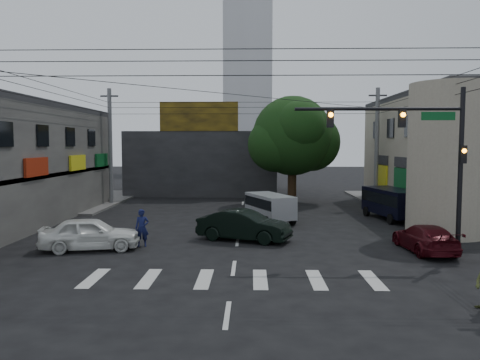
{
  "coord_description": "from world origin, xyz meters",
  "views": [
    {
      "loc": [
        0.67,
        -20.88,
        4.83
      ],
      "look_at": [
        0.08,
        4.0,
        2.92
      ],
      "focal_mm": 35.0,
      "sensor_mm": 36.0,
      "label": 1
    }
  ],
  "objects_px": {
    "white_compact": "(90,234)",
    "street_tree": "(292,136)",
    "silver_minivan": "(270,208)",
    "dark_sedan": "(244,225)",
    "maroon_sedan": "(425,238)",
    "navy_van": "(392,204)",
    "utility_pole_far_right": "(377,147)",
    "utility_pole_far_left": "(110,147)",
    "traffic_gantry": "(421,144)",
    "traffic_officer": "(142,228)"
  },
  "relations": [
    {
      "from": "maroon_sedan",
      "to": "traffic_officer",
      "type": "distance_m",
      "value": 12.98
    },
    {
      "from": "traffic_officer",
      "to": "traffic_gantry",
      "type": "bearing_deg",
      "value": -20.03
    },
    {
      "from": "silver_minivan",
      "to": "traffic_officer",
      "type": "relative_size",
      "value": 2.47
    },
    {
      "from": "dark_sedan",
      "to": "maroon_sedan",
      "type": "distance_m",
      "value": 8.46
    },
    {
      "from": "utility_pole_far_right",
      "to": "silver_minivan",
      "type": "xyz_separation_m",
      "value": [
        -8.66,
        -8.2,
        -3.74
      ]
    },
    {
      "from": "utility_pole_far_left",
      "to": "silver_minivan",
      "type": "height_order",
      "value": "utility_pole_far_left"
    },
    {
      "from": "traffic_gantry",
      "to": "utility_pole_far_right",
      "type": "relative_size",
      "value": 0.78
    },
    {
      "from": "dark_sedan",
      "to": "maroon_sedan",
      "type": "xyz_separation_m",
      "value": [
        8.15,
        -2.26,
        -0.15
      ]
    },
    {
      "from": "street_tree",
      "to": "navy_van",
      "type": "xyz_separation_m",
      "value": [
        5.68,
        -8.0,
        -4.48
      ]
    },
    {
      "from": "maroon_sedan",
      "to": "dark_sedan",
      "type": "bearing_deg",
      "value": -19.12
    },
    {
      "from": "dark_sedan",
      "to": "white_compact",
      "type": "relative_size",
      "value": 1.05
    },
    {
      "from": "dark_sedan",
      "to": "navy_van",
      "type": "relative_size",
      "value": 0.94
    },
    {
      "from": "dark_sedan",
      "to": "utility_pole_far_right",
      "type": "bearing_deg",
      "value": -16.48
    },
    {
      "from": "street_tree",
      "to": "white_compact",
      "type": "xyz_separation_m",
      "value": [
        -10.67,
        -16.98,
        -4.72
      ]
    },
    {
      "from": "street_tree",
      "to": "traffic_gantry",
      "type": "relative_size",
      "value": 1.21
    },
    {
      "from": "white_compact",
      "to": "street_tree",
      "type": "bearing_deg",
      "value": -43.11
    },
    {
      "from": "white_compact",
      "to": "navy_van",
      "type": "bearing_deg",
      "value": -72.21
    },
    {
      "from": "street_tree",
      "to": "utility_pole_far_left",
      "type": "xyz_separation_m",
      "value": [
        -14.5,
        -1.0,
        -0.87
      ]
    },
    {
      "from": "utility_pole_far_right",
      "to": "white_compact",
      "type": "distance_m",
      "value": 23.76
    },
    {
      "from": "street_tree",
      "to": "maroon_sedan",
      "type": "distance_m",
      "value": 18.23
    },
    {
      "from": "utility_pole_far_left",
      "to": "navy_van",
      "type": "xyz_separation_m",
      "value": [
        20.18,
        -7.0,
        -3.61
      ]
    },
    {
      "from": "white_compact",
      "to": "maroon_sedan",
      "type": "distance_m",
      "value": 15.14
    },
    {
      "from": "street_tree",
      "to": "utility_pole_far_right",
      "type": "height_order",
      "value": "utility_pole_far_right"
    },
    {
      "from": "utility_pole_far_left",
      "to": "dark_sedan",
      "type": "relative_size",
      "value": 1.87
    },
    {
      "from": "traffic_gantry",
      "to": "white_compact",
      "type": "relative_size",
      "value": 1.54
    },
    {
      "from": "dark_sedan",
      "to": "maroon_sedan",
      "type": "height_order",
      "value": "dark_sedan"
    },
    {
      "from": "utility_pole_far_right",
      "to": "maroon_sedan",
      "type": "xyz_separation_m",
      "value": [
        -2.02,
        -15.99,
        -3.98
      ]
    },
    {
      "from": "traffic_gantry",
      "to": "maroon_sedan",
      "type": "xyz_separation_m",
      "value": [
        0.65,
        1.01,
        -4.21
      ]
    },
    {
      "from": "traffic_gantry",
      "to": "dark_sedan",
      "type": "xyz_separation_m",
      "value": [
        -7.5,
        3.27,
        -4.06
      ]
    },
    {
      "from": "utility_pole_far_right",
      "to": "utility_pole_far_left",
      "type": "bearing_deg",
      "value": 180.0
    },
    {
      "from": "utility_pole_far_left",
      "to": "white_compact",
      "type": "relative_size",
      "value": 1.97
    },
    {
      "from": "utility_pole_far_left",
      "to": "white_compact",
      "type": "distance_m",
      "value": 16.87
    },
    {
      "from": "street_tree",
      "to": "navy_van",
      "type": "height_order",
      "value": "street_tree"
    },
    {
      "from": "silver_minivan",
      "to": "utility_pole_far_right",
      "type": "bearing_deg",
      "value": -69.72
    },
    {
      "from": "utility_pole_far_left",
      "to": "dark_sedan",
      "type": "xyz_separation_m",
      "value": [
        10.82,
        -13.74,
        -3.83
      ]
    },
    {
      "from": "white_compact",
      "to": "silver_minivan",
      "type": "bearing_deg",
      "value": -58.5
    },
    {
      "from": "white_compact",
      "to": "silver_minivan",
      "type": "relative_size",
      "value": 1.07
    },
    {
      "from": "traffic_gantry",
      "to": "dark_sedan",
      "type": "bearing_deg",
      "value": 156.48
    },
    {
      "from": "traffic_officer",
      "to": "maroon_sedan",
      "type": "bearing_deg",
      "value": -15.19
    },
    {
      "from": "utility_pole_far_left",
      "to": "utility_pole_far_right",
      "type": "bearing_deg",
      "value": 0.0
    },
    {
      "from": "street_tree",
      "to": "traffic_gantry",
      "type": "xyz_separation_m",
      "value": [
        3.82,
        -18.0,
        -0.64
      ]
    },
    {
      "from": "utility_pole_far_right",
      "to": "white_compact",
      "type": "bearing_deg",
      "value": -137.05
    },
    {
      "from": "navy_van",
      "to": "white_compact",
      "type": "bearing_deg",
      "value": 107.51
    },
    {
      "from": "utility_pole_far_right",
      "to": "street_tree",
      "type": "bearing_deg",
      "value": 171.25
    },
    {
      "from": "traffic_gantry",
      "to": "navy_van",
      "type": "distance_m",
      "value": 10.87
    },
    {
      "from": "white_compact",
      "to": "maroon_sedan",
      "type": "relative_size",
      "value": 1.07
    },
    {
      "from": "street_tree",
      "to": "silver_minivan",
      "type": "bearing_deg",
      "value": -103.25
    },
    {
      "from": "street_tree",
      "to": "traffic_gantry",
      "type": "height_order",
      "value": "street_tree"
    },
    {
      "from": "traffic_gantry",
      "to": "utility_pole_far_right",
      "type": "xyz_separation_m",
      "value": [
        2.68,
        17.0,
        -0.23
      ]
    },
    {
      "from": "street_tree",
      "to": "utility_pole_far_left",
      "type": "relative_size",
      "value": 0.95
    }
  ]
}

